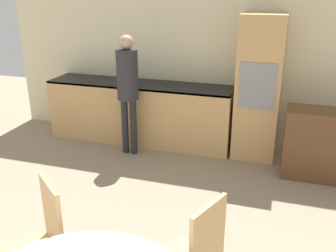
# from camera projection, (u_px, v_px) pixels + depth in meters

# --- Properties ---
(wall_back) EXTENTS (6.63, 0.05, 2.60)m
(wall_back) POSITION_uv_depth(u_px,v_px,m) (216.00, 57.00, 5.40)
(wall_back) COLOR beige
(wall_back) RESTS_ON ground_plane
(kitchen_counter) EXTENTS (2.79, 0.60, 0.91)m
(kitchen_counter) POSITION_uv_depth(u_px,v_px,m) (140.00, 112.00, 5.69)
(kitchen_counter) COLOR tan
(kitchen_counter) RESTS_ON ground_plane
(oven_unit) EXTENTS (0.58, 0.59, 1.94)m
(oven_unit) POSITION_uv_depth(u_px,v_px,m) (258.00, 88.00, 5.04)
(oven_unit) COLOR tan
(oven_unit) RESTS_ON ground_plane
(sideboard) EXTENTS (1.07, 0.45, 0.87)m
(sideboard) POSITION_uv_depth(u_px,v_px,m) (329.00, 145.00, 4.57)
(sideboard) COLOR brown
(sideboard) RESTS_ON ground_plane
(chair_far_left) EXTENTS (0.56, 0.56, 0.99)m
(chair_far_left) POSITION_uv_depth(u_px,v_px,m) (43.00, 240.00, 2.69)
(chair_far_left) COLOR tan
(chair_far_left) RESTS_ON ground_plane
(person_standing) EXTENTS (0.29, 0.29, 1.67)m
(person_standing) POSITION_uv_depth(u_px,v_px,m) (128.00, 82.00, 5.05)
(person_standing) COLOR #262628
(person_standing) RESTS_ON ground_plane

